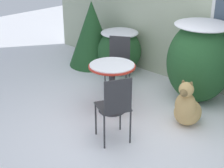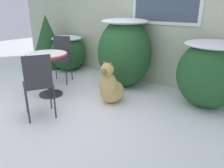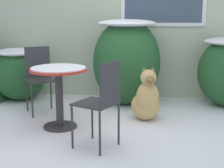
{
  "view_description": "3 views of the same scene",
  "coord_description": "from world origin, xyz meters",
  "px_view_note": "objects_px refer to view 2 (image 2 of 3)",
  "views": [
    {
      "loc": [
        2.69,
        -3.16,
        2.64
      ],
      "look_at": [
        -0.66,
        0.4,
        0.47
      ],
      "focal_mm": 55.0,
      "sensor_mm": 36.0,
      "label": 1
    },
    {
      "loc": [
        2.63,
        -1.84,
        1.58
      ],
      "look_at": [
        0.44,
        0.87,
        0.33
      ],
      "focal_mm": 35.0,
      "sensor_mm": 36.0,
      "label": 2
    },
    {
      "loc": [
        0.51,
        -3.76,
        1.48
      ],
      "look_at": [
        0.0,
        0.6,
        0.55
      ],
      "focal_mm": 55.0,
      "sensor_mm": 36.0,
      "label": 3
    }
  ],
  "objects_px": {
    "patio_chair_near_table": "(61,57)",
    "patio_chair_far_side": "(38,83)",
    "dog": "(110,88)",
    "patio_table": "(48,64)"
  },
  "relations": [
    {
      "from": "patio_chair_near_table",
      "to": "patio_chair_far_side",
      "type": "bearing_deg",
      "value": -80.71
    },
    {
      "from": "dog",
      "to": "patio_chair_near_table",
      "type": "bearing_deg",
      "value": 159.45
    },
    {
      "from": "patio_chair_far_side",
      "to": "dog",
      "type": "distance_m",
      "value": 1.18
    },
    {
      "from": "patio_chair_near_table",
      "to": "dog",
      "type": "height_order",
      "value": "patio_chair_near_table"
    },
    {
      "from": "patio_chair_near_table",
      "to": "patio_chair_far_side",
      "type": "xyz_separation_m",
      "value": [
        1.11,
        -1.29,
        0.0
      ]
    },
    {
      "from": "patio_chair_near_table",
      "to": "dog",
      "type": "xyz_separation_m",
      "value": [
        1.58,
        -0.24,
        -0.27
      ]
    },
    {
      "from": "patio_chair_far_side",
      "to": "dog",
      "type": "bearing_deg",
      "value": -177.75
    },
    {
      "from": "patio_table",
      "to": "patio_chair_far_side",
      "type": "relative_size",
      "value": 0.82
    },
    {
      "from": "dog",
      "to": "patio_chair_far_side",
      "type": "bearing_deg",
      "value": -126.1
    },
    {
      "from": "dog",
      "to": "patio_table",
      "type": "bearing_deg",
      "value": -170.99
    }
  ]
}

